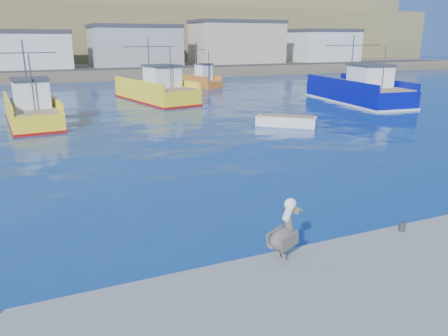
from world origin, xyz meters
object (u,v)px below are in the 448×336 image
object	(u,v)px
pelican	(285,234)
boat_orange	(200,80)
trawler_yellow_b	(156,91)
trawler_blue	(359,91)
skiff_mid	(286,122)
trawler_yellow_a	(32,111)

from	to	relation	value
pelican	boat_orange	bearing A→B (deg)	72.24
trawler_yellow_b	pelican	size ratio (longest dim) A/B	7.38
trawler_yellow_b	boat_orange	distance (m)	14.54
trawler_yellow_b	trawler_blue	size ratio (longest dim) A/B	0.93
boat_orange	skiff_mid	world-z (taller)	boat_orange
trawler_yellow_a	pelican	distance (m)	28.32
trawler_yellow_a	pelican	bearing A→B (deg)	-77.26
trawler_blue	boat_orange	bearing A→B (deg)	115.59
trawler_blue	trawler_yellow_b	bearing A→B (deg)	153.96
trawler_yellow_b	trawler_blue	bearing A→B (deg)	-26.04
skiff_mid	trawler_yellow_b	bearing A→B (deg)	107.53
trawler_yellow_a	trawler_yellow_b	world-z (taller)	trawler_yellow_b
skiff_mid	trawler_blue	bearing A→B (deg)	30.73
trawler_yellow_a	skiff_mid	bearing A→B (deg)	-26.50
skiff_mid	pelican	distance (m)	22.03
trawler_blue	skiff_mid	xyz separation A→B (m)	(-13.56, -8.06, -0.85)
trawler_blue	pelican	bearing A→B (deg)	-133.02
trawler_blue	skiff_mid	bearing A→B (deg)	-149.27
trawler_yellow_b	trawler_blue	distance (m)	21.19
boat_orange	trawler_blue	bearing A→B (deg)	-64.41
trawler_yellow_a	boat_orange	xyz separation A→B (m)	(21.43, 19.79, -0.03)
boat_orange	skiff_mid	size ratio (longest dim) A/B	1.65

